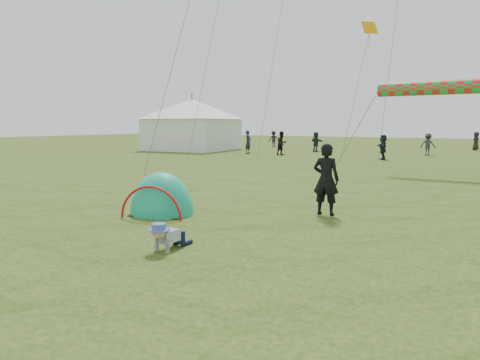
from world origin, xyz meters
The scene contains 15 objects.
ground centered at (0.00, 0.00, 0.00)m, with size 140.00×140.00×0.00m, color #1E4010.
crawling_toddler centered at (0.21, -0.41, 0.27)m, with size 0.49×0.70×0.54m, color black, non-canonical shape.
popup_tent centered at (-2.02, 1.91, 0.00)m, with size 1.65×1.36×2.14m, color teal.
standing_adult centered at (1.54, 4.00, 0.90)m, with size 0.65×0.43×1.79m, color black.
event_marquee centered at (-18.23, 23.78, 2.37)m, with size 6.90×6.90×4.75m, color white, non-canonical shape.
crowd_person_0 centered at (-20.71, 20.81, 0.88)m, with size 0.64×0.42×1.76m, color black.
crowd_person_3 centered at (0.46, 27.49, 0.80)m, with size 1.04×0.60×1.60m, color #2F2E33.
crowd_person_5 centered at (-8.09, 27.30, 0.82)m, with size 1.52×0.48×1.64m, color #202A30.
crowd_person_9 centered at (-14.44, 31.94, 0.80)m, with size 1.03×0.59×1.59m, color black.
crowd_person_10 centered at (3.05, 36.24, 0.80)m, with size 0.79×0.51×1.61m, color black.
crowd_person_11 centered at (-1.41, 22.05, 0.80)m, with size 1.48×0.47×1.60m, color black.
crowd_person_12 centered at (-11.71, 22.43, 0.89)m, with size 0.65×0.43×1.78m, color #24232F.
crowd_person_13 centered at (-8.77, 22.36, 0.87)m, with size 0.85×0.66×1.74m, color black.
rainbow_tube_kite centered at (2.68, 14.76, 3.85)m, with size 0.64×0.64×5.32m, color red.
diamond_kite_1 centered at (-2.81, 22.94, 8.51)m, with size 0.99×0.99×0.00m, color #FCA400.
Camera 1 is at (5.30, -6.08, 2.26)m, focal length 32.00 mm.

